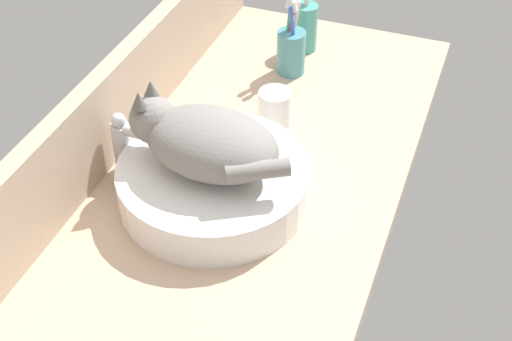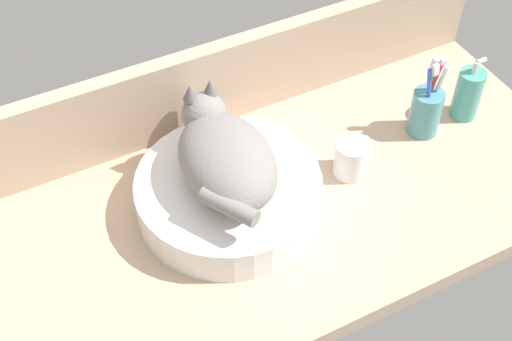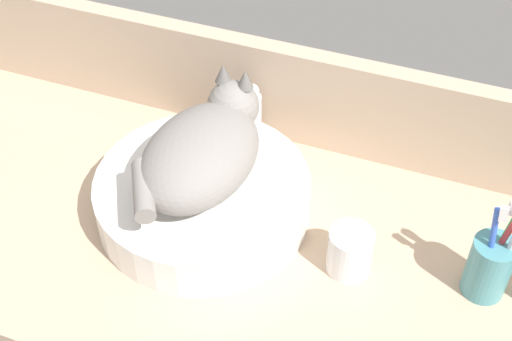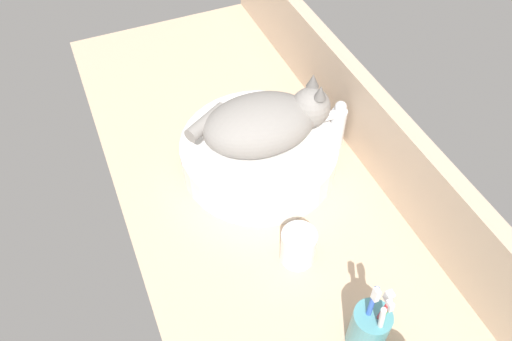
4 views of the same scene
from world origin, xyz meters
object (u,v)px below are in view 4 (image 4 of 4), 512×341
cat (265,122)px  faucet (334,124)px  toothbrush_cup (369,328)px  sink_basin (259,154)px  water_glass (298,248)px

cat → faucet: 18.06cm
cat → faucet: cat is taller
cat → toothbrush_cup: bearing=-1.1°
faucet → sink_basin: bearing=-93.6°
water_glass → faucet: bearing=139.5°
cat → sink_basin: bearing=-91.0°
sink_basin → cat: (0.02, 1.37, 9.52)cm
faucet → toothbrush_cup: toothbrush_cup is taller
cat → water_glass: cat is taller
faucet → water_glass: (24.84, -21.20, -3.92)cm
cat → faucet: (1.15, 17.00, -5.99)cm
faucet → toothbrush_cup: bearing=-21.6°
sink_basin → cat: 9.62cm
sink_basin → toothbrush_cup: (46.43, 0.47, 2.06)cm
sink_basin → faucet: size_ratio=2.62×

